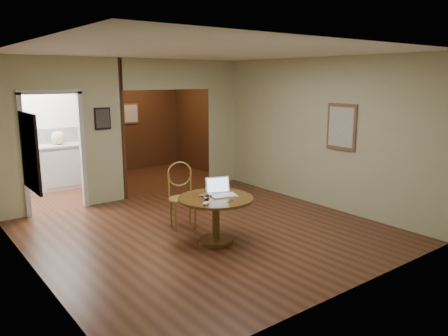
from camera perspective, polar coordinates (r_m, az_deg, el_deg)
floor at (r=6.82m, az=-2.07°, el=-8.31°), size 5.00×5.00×0.00m
room_shell at (r=8.99m, az=-16.19°, el=4.57°), size 5.20×7.50×5.00m
dining_table at (r=6.25m, az=-1.07°, el=-5.37°), size 1.07×1.07×0.67m
chair at (r=6.91m, az=-5.59°, el=-3.05°), size 0.55×0.55×1.04m
open_laptop at (r=6.30m, az=-0.40°, el=-2.96°), size 0.42×0.42×0.25m
closed_laptop at (r=6.29m, az=-1.58°, el=-3.48°), size 0.41×0.33×0.03m
mouse at (r=5.82m, az=-2.38°, el=-4.64°), size 0.13×0.09×0.05m
wine_glass at (r=6.04m, az=-2.24°, el=-3.79°), size 0.09×0.09×0.10m
pen at (r=5.99m, az=0.78°, el=-4.38°), size 0.13×0.03×0.01m
kitchen_cabinet at (r=9.89m, az=-23.02°, el=-0.07°), size 2.06×0.60×0.94m
grocery_bag at (r=9.91m, az=-20.85°, el=3.71°), size 0.31×0.27×0.29m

